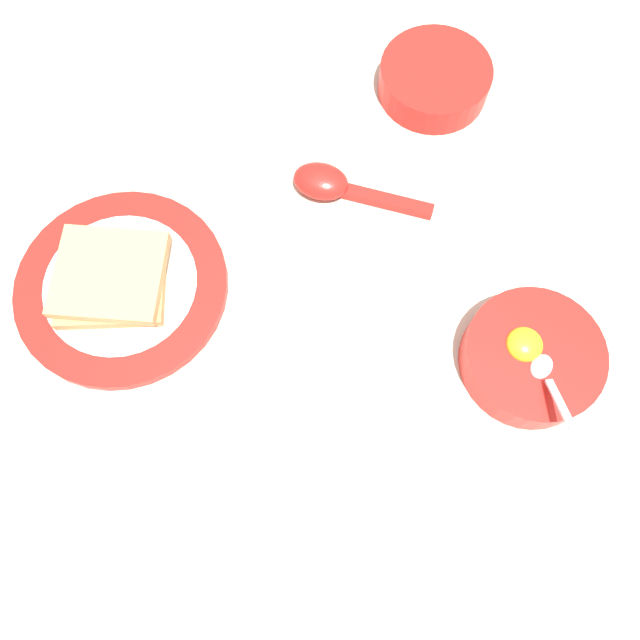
{
  "coord_description": "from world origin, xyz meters",
  "views": [
    {
      "loc": [
        0.27,
        0.09,
        0.61
      ],
      "look_at": [
        0.09,
        -0.04,
        0.02
      ],
      "focal_mm": 35.0,
      "sensor_mm": 36.0,
      "label": 1
    }
  ],
  "objects_px": {
    "toast_plate": "(122,286)",
    "congee_bowl": "(434,78)",
    "soup_spoon": "(334,185)",
    "toast_sandwich": "(110,278)",
    "egg_bowl": "(532,357)"
  },
  "relations": [
    {
      "from": "egg_bowl",
      "to": "congee_bowl",
      "type": "xyz_separation_m",
      "value": [
        -0.24,
        -0.26,
        -0.0
      ]
    },
    {
      "from": "egg_bowl",
      "to": "toast_plate",
      "type": "bearing_deg",
      "value": -65.93
    },
    {
      "from": "egg_bowl",
      "to": "toast_sandwich",
      "type": "height_order",
      "value": "egg_bowl"
    },
    {
      "from": "toast_plate",
      "to": "soup_spoon",
      "type": "relative_size",
      "value": 1.39
    },
    {
      "from": "congee_bowl",
      "to": "egg_bowl",
      "type": "bearing_deg",
      "value": 47.41
    },
    {
      "from": "egg_bowl",
      "to": "soup_spoon",
      "type": "relative_size",
      "value": 0.85
    },
    {
      "from": "toast_sandwich",
      "to": "egg_bowl",
      "type": "bearing_deg",
      "value": 114.2
    },
    {
      "from": "toast_plate",
      "to": "soup_spoon",
      "type": "xyz_separation_m",
      "value": [
        -0.23,
        0.11,
        0.01
      ]
    },
    {
      "from": "toast_plate",
      "to": "congee_bowl",
      "type": "distance_m",
      "value": 0.43
    },
    {
      "from": "egg_bowl",
      "to": "soup_spoon",
      "type": "bearing_deg",
      "value": -101.02
    },
    {
      "from": "toast_plate",
      "to": "toast_sandwich",
      "type": "relative_size",
      "value": 1.53
    },
    {
      "from": "toast_sandwich",
      "to": "congee_bowl",
      "type": "distance_m",
      "value": 0.43
    },
    {
      "from": "soup_spoon",
      "to": "congee_bowl",
      "type": "xyz_separation_m",
      "value": [
        -0.18,
        0.02,
        0.01
      ]
    },
    {
      "from": "egg_bowl",
      "to": "toast_sandwich",
      "type": "relative_size",
      "value": 0.93
    },
    {
      "from": "soup_spoon",
      "to": "toast_sandwich",
      "type": "bearing_deg",
      "value": -27.26
    }
  ]
}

